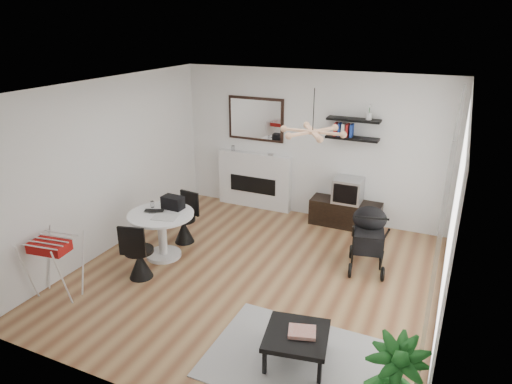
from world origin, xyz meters
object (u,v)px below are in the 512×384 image
at_px(tv_console, 345,213).
at_px(crt_tv, 348,190).
at_px(coffee_table, 297,336).
at_px(drying_rack, 56,266).
at_px(stroller, 368,240).
at_px(dining_table, 162,228).
at_px(fireplace, 254,174).

bearing_deg(tv_console, crt_tv, -11.14).
bearing_deg(coffee_table, drying_rack, -177.70).
height_order(stroller, coffee_table, stroller).
distance_m(tv_console, drying_rack, 4.82).
height_order(dining_table, stroller, stroller).
bearing_deg(tv_console, stroller, -63.38).
distance_m(fireplace, tv_console, 1.93).
relative_size(drying_rack, stroller, 0.84).
bearing_deg(tv_console, fireplace, 175.37).
bearing_deg(stroller, crt_tv, 104.40).
xyz_separation_m(crt_tv, drying_rack, (-2.96, -3.80, -0.23)).
relative_size(tv_console, drying_rack, 1.45).
xyz_separation_m(fireplace, coffee_table, (2.25, -3.83, -0.37)).
bearing_deg(drying_rack, tv_console, 44.49).
relative_size(dining_table, coffee_table, 1.29).
xyz_separation_m(tv_console, coffee_table, (0.38, -3.67, 0.08)).
bearing_deg(coffee_table, fireplace, 120.46).
bearing_deg(dining_table, stroller, 18.84).
distance_m(crt_tv, stroller, 1.47).
bearing_deg(crt_tv, stroller, -63.91).
relative_size(fireplace, stroller, 2.11).
bearing_deg(dining_table, crt_tv, 44.89).
bearing_deg(drying_rack, stroller, 26.99).
bearing_deg(fireplace, coffee_table, -59.54).
xyz_separation_m(tv_console, stroller, (0.66, -1.31, 0.21)).
bearing_deg(dining_table, drying_rack, -113.23).
relative_size(tv_console, dining_table, 1.24).
distance_m(tv_console, stroller, 1.48).
bearing_deg(stroller, dining_table, -172.85).
bearing_deg(crt_tv, fireplace, 175.31).
height_order(crt_tv, stroller, stroller).
height_order(crt_tv, coffee_table, crt_tv).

